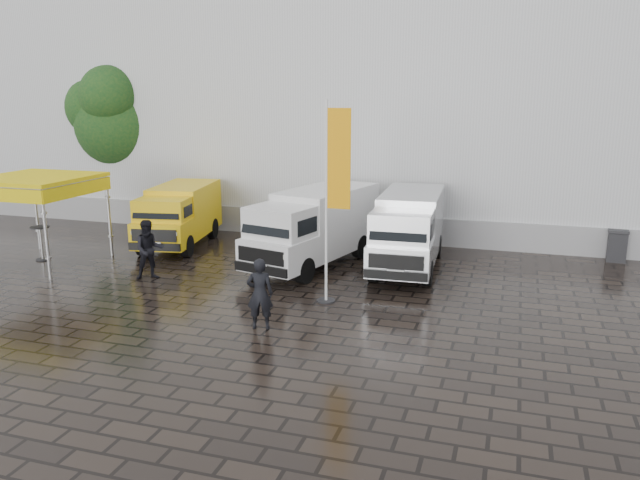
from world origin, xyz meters
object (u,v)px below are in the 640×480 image
(canopy_tent, at_px, (35,182))
(flagpole, at_px, (333,192))
(wheelie_bin, at_px, (617,246))
(person_front, at_px, (260,294))
(van_silver, at_px, (408,232))
(van_white, at_px, (313,229))
(person_tent, at_px, (149,250))
(cocktail_table, at_px, (41,243))
(van_yellow, at_px, (179,217))

(canopy_tent, bearing_deg, flagpole, -4.78)
(wheelie_bin, bearing_deg, person_front, -128.74)
(wheelie_bin, distance_m, person_front, 12.61)
(flagpole, bearing_deg, canopy_tent, 175.22)
(van_silver, bearing_deg, van_white, -170.91)
(person_front, bearing_deg, person_tent, -46.76)
(person_tent, bearing_deg, person_front, -68.91)
(van_white, relative_size, van_silver, 1.03)
(canopy_tent, distance_m, cocktail_table, 2.14)
(van_yellow, height_order, van_silver, van_silver)
(canopy_tent, height_order, person_tent, canopy_tent)
(van_yellow, xyz_separation_m, canopy_tent, (-3.01, -3.45, 1.59))
(van_yellow, distance_m, person_front, 8.86)
(van_yellow, relative_size, canopy_tent, 1.45)
(wheelie_bin, bearing_deg, person_tent, -149.42)
(van_white, height_order, person_tent, van_white)
(van_yellow, distance_m, canopy_tent, 4.85)
(canopy_tent, xyz_separation_m, person_tent, (4.25, -0.43, -1.76))
(canopy_tent, distance_m, flagpole, 10.05)
(person_tent, bearing_deg, canopy_tent, 135.56)
(van_yellow, xyz_separation_m, van_silver, (8.31, -0.44, 0.09))
(van_yellow, distance_m, van_silver, 8.32)
(wheelie_bin, height_order, person_front, person_front)
(van_silver, relative_size, wheelie_bin, 5.16)
(van_white, height_order, wheelie_bin, van_white)
(van_yellow, height_order, wheelie_bin, van_yellow)
(flagpole, xyz_separation_m, cocktail_table, (-10.34, 1.18, -2.37))
(van_yellow, bearing_deg, person_tent, -82.25)
(van_yellow, height_order, van_white, van_white)
(van_white, relative_size, wheelie_bin, 5.31)
(van_silver, distance_m, wheelie_bin, 7.03)
(van_yellow, relative_size, van_white, 0.84)
(van_silver, distance_m, cocktail_table, 11.97)
(van_yellow, height_order, canopy_tent, canopy_tent)
(cocktail_table, bearing_deg, flagpole, -6.54)
(canopy_tent, xyz_separation_m, cocktail_table, (-0.33, 0.35, -2.09))
(van_white, xyz_separation_m, cocktail_table, (-8.73, -2.06, -0.63))
(van_white, height_order, person_front, van_white)
(flagpole, height_order, person_tent, flagpole)
(van_silver, xyz_separation_m, wheelie_bin, (6.37, 2.89, -0.64))
(van_white, distance_m, flagpole, 4.02)
(van_white, bearing_deg, van_yellow, -177.03)
(cocktail_table, xyz_separation_m, person_tent, (4.58, -0.77, 0.32))
(flagpole, height_order, wheelie_bin, flagpole)
(canopy_tent, bearing_deg, van_yellow, 48.93)
(van_yellow, bearing_deg, van_white, -20.96)
(van_silver, xyz_separation_m, canopy_tent, (-11.32, -3.01, 1.49))
(canopy_tent, distance_m, person_front, 9.63)
(flagpole, xyz_separation_m, person_front, (-1.09, -2.31, -2.09))
(cocktail_table, distance_m, person_tent, 4.66)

